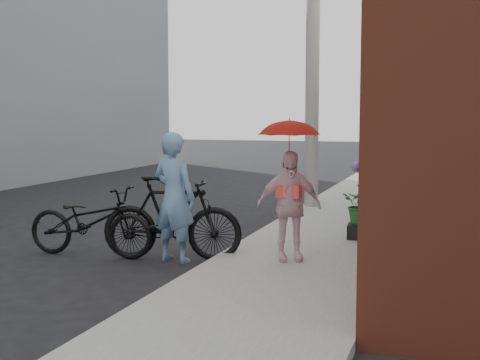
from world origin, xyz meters
The scene contains 11 objects.
ground centered at (0.00, 0.00, 0.00)m, with size 80.00×80.00×0.00m, color black.
sidewalk centered at (2.10, 2.00, 0.06)m, with size 2.20×24.00×0.12m, color gray.
curb centered at (0.94, 2.00, 0.06)m, with size 0.12×24.00×0.12m, color #9E9E99.
utility_pole centered at (1.10, 6.00, 3.50)m, with size 0.28×0.28×7.00m, color #9E9E99.
officer centered at (0.28, 0.79, 0.90)m, with size 0.66×0.43×1.80m, color #6A98BD.
bike_left centered at (-1.00, 0.71, 0.51)m, with size 0.67×1.93×1.02m, color black.
bike_right centered at (0.22, 0.86, 0.59)m, with size 0.56×1.97×1.18m, color black.
kimono_woman centered at (1.90, 0.84, 0.85)m, with size 0.85×0.35×1.45m, color #F6CED9.
parasol centered at (1.90, 0.84, 1.91)m, with size 0.77×0.77×0.68m, color red.
planter centered at (2.60, 2.68, 0.23)m, with size 0.41×0.41×0.22m, color black.
potted_plant centered at (2.60, 2.68, 0.66)m, with size 0.57×0.50×0.64m, color #276026.
Camera 1 is at (3.99, -7.61, 2.06)m, focal length 50.00 mm.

